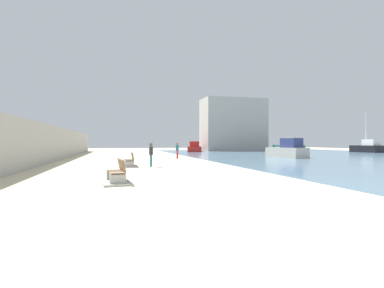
% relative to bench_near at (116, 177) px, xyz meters
% --- Properties ---
extents(ground_plane, '(120.00, 120.00, 0.00)m').
position_rel_bench_near_xyz_m(ground_plane, '(1.91, 13.16, -0.23)').
color(ground_plane, beige).
extents(seawall, '(0.80, 64.00, 3.06)m').
position_rel_bench_near_xyz_m(seawall, '(-5.59, 13.16, 1.29)').
color(seawall, '#ADAAA3').
rests_on(seawall, ground).
extents(water_bay, '(36.00, 68.00, 0.04)m').
position_rel_bench_near_xyz_m(water_bay, '(25.91, 13.16, -0.21)').
color(water_bay, slate).
rests_on(water_bay, ground).
extents(bench_near, '(1.33, 2.21, 0.98)m').
position_rel_bench_near_xyz_m(bench_near, '(0.00, 0.00, 0.00)').
color(bench_near, '#ADAAA3').
rests_on(bench_near, ground).
extents(bench_far, '(1.12, 2.11, 0.98)m').
position_rel_bench_near_xyz_m(bench_far, '(0.83, 8.00, 0.00)').
color(bench_far, '#ADAAA3').
rests_on(bench_far, ground).
extents(person_walking, '(0.38, 0.42, 1.66)m').
position_rel_bench_near_xyz_m(person_walking, '(5.95, 16.96, 0.73)').
color(person_walking, '#B22D33').
rests_on(person_walking, ground).
extents(person_standing, '(0.24, 0.52, 1.63)m').
position_rel_bench_near_xyz_m(person_standing, '(2.24, 7.61, 0.71)').
color(person_standing, teal).
rests_on(person_standing, ground).
extents(boat_far_left, '(2.76, 5.01, 6.33)m').
position_rel_bench_near_xyz_m(boat_far_left, '(39.47, 26.77, 0.60)').
color(boat_far_left, black).
rests_on(boat_far_left, water_bay).
extents(boat_nearest, '(1.96, 6.52, 2.37)m').
position_rel_bench_near_xyz_m(boat_nearest, '(27.53, 30.74, 0.68)').
color(boat_nearest, '#337060').
rests_on(boat_nearest, water_bay).
extents(boat_outer, '(3.37, 4.54, 2.06)m').
position_rel_bench_near_xyz_m(boat_outer, '(17.73, 15.58, 0.57)').
color(boat_outer, beige).
rests_on(boat_outer, water_bay).
extents(boat_mid_bay, '(4.11, 7.92, 1.78)m').
position_rel_bench_near_xyz_m(boat_mid_bay, '(13.36, 38.36, 0.46)').
color(boat_mid_bay, red).
rests_on(boat_mid_bay, water_bay).
extents(harbor_building, '(12.00, 6.00, 10.04)m').
position_rel_bench_near_xyz_m(harbor_building, '(21.93, 41.16, 4.79)').
color(harbor_building, '#ADAAA3').
rests_on(harbor_building, ground).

